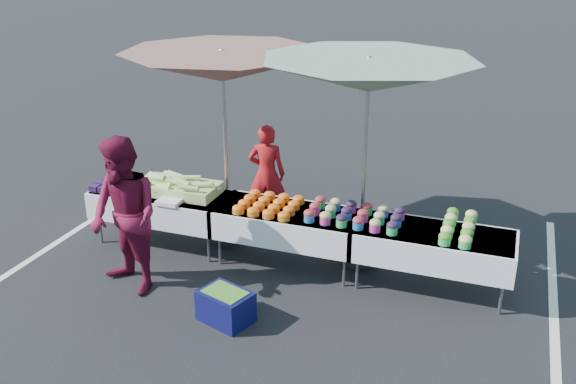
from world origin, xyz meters
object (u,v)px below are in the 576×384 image
(table_center, at_px, (288,223))
(customer, at_px, (125,217))
(table_left, at_px, (162,203))
(umbrella_left, at_px, (222,68))
(table_right, at_px, (433,245))
(umbrella_right, at_px, (368,77))
(vendor, at_px, (267,174))
(storage_bin, at_px, (226,306))

(table_center, height_order, customer, customer)
(table_left, height_order, umbrella_left, umbrella_left)
(table_left, relative_size, table_right, 1.00)
(table_left, distance_m, umbrella_right, 3.24)
(table_center, distance_m, customer, 2.00)
(table_left, relative_size, umbrella_right, 0.68)
(customer, bearing_deg, table_left, 125.42)
(customer, height_order, umbrella_right, umbrella_right)
(table_left, xyz_separation_m, vendor, (1.05, 1.17, 0.15))
(table_center, bearing_deg, vendor, 122.66)
(table_right, height_order, vendor, vendor)
(vendor, distance_m, umbrella_right, 2.44)
(umbrella_left, bearing_deg, table_right, -8.07)
(table_center, xyz_separation_m, table_right, (1.80, 0.00, 0.00))
(storage_bin, bearing_deg, customer, -171.79)
(table_center, distance_m, umbrella_left, 2.11)
(umbrella_left, height_order, storage_bin, umbrella_left)
(table_center, height_order, storage_bin, table_center)
(table_left, height_order, storage_bin, table_left)
(table_center, height_order, umbrella_right, umbrella_right)
(customer, bearing_deg, vendor, 95.23)
(table_center, xyz_separation_m, umbrella_left, (-1.02, 0.40, 1.80))
(umbrella_left, distance_m, umbrella_right, 1.87)
(table_right, xyz_separation_m, customer, (-3.36, -1.20, 0.35))
(storage_bin, bearing_deg, table_center, 100.53)
(table_right, height_order, umbrella_right, umbrella_right)
(table_left, xyz_separation_m, table_right, (3.60, 0.00, 0.00))
(table_left, relative_size, table_center, 1.00)
(table_center, bearing_deg, storage_bin, -97.83)
(vendor, bearing_deg, umbrella_right, 144.21)
(table_left, xyz_separation_m, table_center, (1.80, 0.00, 0.00))
(table_center, relative_size, table_right, 1.00)
(table_left, relative_size, customer, 0.99)
(vendor, height_order, umbrella_right, umbrella_right)
(storage_bin, bearing_deg, umbrella_left, 132.37)
(table_left, relative_size, umbrella_left, 0.62)
(table_center, distance_m, vendor, 1.40)
(storage_bin, bearing_deg, table_left, 156.27)
(table_left, height_order, vendor, vendor)
(table_center, distance_m, storage_bin, 1.51)
(customer, relative_size, umbrella_right, 0.69)
(storage_bin, bearing_deg, table_right, 54.24)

